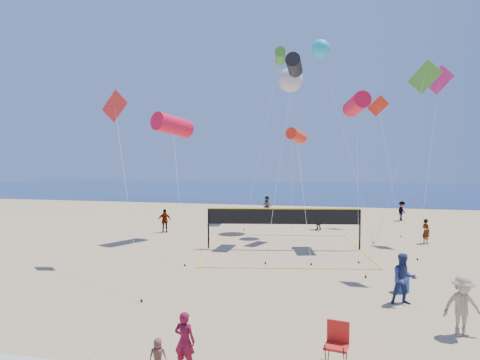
% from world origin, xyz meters
% --- Properties ---
extents(ground, '(120.00, 120.00, 0.00)m').
position_xyz_m(ground, '(0.00, 0.00, 0.00)').
color(ground, tan).
rests_on(ground, ground).
extents(ocean, '(140.00, 50.00, 0.03)m').
position_xyz_m(ocean, '(0.00, 62.00, 0.01)').
color(ocean, navy).
rests_on(ocean, ground).
extents(woman, '(0.59, 0.42, 1.54)m').
position_xyz_m(woman, '(-1.80, -1.54, 0.77)').
color(woman, maroon).
rests_on(woman, ground).
extents(toddler, '(0.45, 0.34, 0.82)m').
position_xyz_m(toddler, '(-1.94, -2.93, 1.01)').
color(toddler, brown).
rests_on(toddler, seawall).
extents(bystander_a, '(1.03, 0.86, 1.92)m').
position_xyz_m(bystander_a, '(4.51, 5.00, 0.96)').
color(bystander_a, navy).
rests_on(bystander_a, ground).
extents(bystander_b, '(1.32, 0.92, 1.87)m').
position_xyz_m(bystander_b, '(5.83, 2.37, 0.94)').
color(bystander_b, tan).
rests_on(bystander_b, ground).
extents(far_person_0, '(1.09, 0.76, 1.72)m').
position_xyz_m(far_person_0, '(-10.29, 17.55, 0.86)').
color(far_person_0, gray).
rests_on(far_person_0, ground).
extents(far_person_1, '(1.22, 1.29, 1.45)m').
position_xyz_m(far_person_1, '(0.74, 21.14, 0.73)').
color(far_person_1, gray).
rests_on(far_person_1, ground).
extents(far_person_2, '(0.63, 0.69, 1.59)m').
position_xyz_m(far_person_2, '(7.67, 17.29, 0.80)').
color(far_person_2, gray).
rests_on(far_person_2, ground).
extents(far_person_3, '(1.07, 0.92, 1.92)m').
position_xyz_m(far_person_3, '(-4.16, 27.34, 0.96)').
color(far_person_3, gray).
rests_on(far_person_3, ground).
extents(far_person_4, '(1.12, 1.27, 1.70)m').
position_xyz_m(far_person_4, '(7.69, 27.47, 0.85)').
color(far_person_4, gray).
rests_on(far_person_4, ground).
extents(camp_chair, '(0.69, 0.82, 1.23)m').
position_xyz_m(camp_chair, '(2.05, -0.28, 0.63)').
color(camp_chair, red).
rests_on(camp_chair, ground).
extents(trash_barrel, '(0.64, 0.64, 0.82)m').
position_xyz_m(trash_barrel, '(4.69, 6.53, 0.41)').
color(trash_barrel, '#1850A1').
rests_on(trash_barrel, ground).
extents(volleyball_net, '(10.73, 10.61, 2.48)m').
position_xyz_m(volleyball_net, '(-1.03, 13.66, 1.70)').
color(volleyball_net, black).
rests_on(volleyball_net, ground).
extents(kite_0, '(4.50, 8.47, 8.50)m').
position_xyz_m(kite_0, '(-8.72, 15.34, 7.68)').
color(kite_0, red).
rests_on(kite_0, ground).
extents(kite_1, '(1.36, 7.38, 12.05)m').
position_xyz_m(kite_1, '(-0.69, 16.04, 11.42)').
color(kite_1, black).
rests_on(kite_1, ground).
extents(kite_2, '(2.07, 7.43, 7.46)m').
position_xyz_m(kite_2, '(-0.56, 16.53, 6.94)').
color(kite_2, red).
rests_on(kite_2, ground).
extents(kite_3, '(4.95, 5.81, 9.02)m').
position_xyz_m(kite_3, '(-9.05, 8.33, 7.74)').
color(kite_3, red).
rests_on(kite_3, ground).
extents(kite_4, '(3.31, 1.57, 9.99)m').
position_xyz_m(kite_4, '(5.78, 9.45, 8.67)').
color(kite_4, '#48982B').
rests_on(kite_4, ground).
extents(kite_5, '(2.94, 6.22, 11.41)m').
position_xyz_m(kite_5, '(8.32, 17.83, 9.97)').
color(kite_5, '#C4216E').
rests_on(kite_5, ground).
extents(kite_6, '(2.12, 8.04, 12.27)m').
position_xyz_m(kite_6, '(-1.40, 20.75, 11.35)').
color(kite_6, silver).
rests_on(kite_6, ground).
extents(kite_7, '(4.30, 3.85, 13.94)m').
position_xyz_m(kite_7, '(0.85, 19.74, 13.27)').
color(kite_7, '#1DCEE9').
rests_on(kite_7, ground).
extents(kite_8, '(2.58, 7.18, 14.90)m').
position_xyz_m(kite_8, '(-2.80, 25.62, 14.27)').
color(kite_8, '#48982B').
rests_on(kite_8, ground).
extents(kite_9, '(2.11, 5.13, 10.50)m').
position_xyz_m(kite_9, '(5.32, 23.95, 9.12)').
color(kite_9, red).
rests_on(kite_9, ground).
extents(kite_10, '(1.67, 5.98, 9.47)m').
position_xyz_m(kite_10, '(3.19, 15.65, 8.77)').
color(kite_10, red).
rests_on(kite_10, ground).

